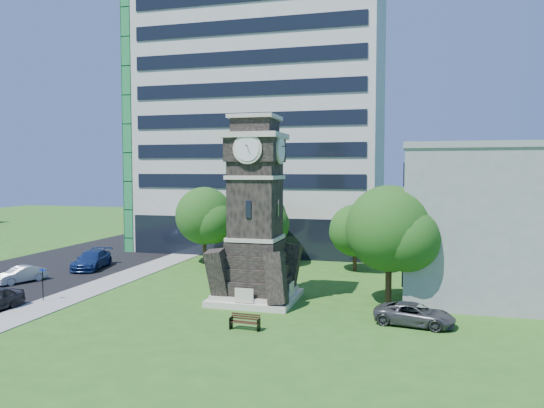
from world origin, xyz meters
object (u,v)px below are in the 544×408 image
(clock_tower, at_px, (255,222))
(car_east_lot, at_px, (414,314))
(car_street_mid, at_px, (20,275))
(car_street_north, at_px, (92,260))
(park_bench, at_px, (245,321))
(street_sign, at_px, (43,281))

(clock_tower, xyz_separation_m, car_east_lot, (10.22, -3.05, -4.67))
(car_street_mid, bearing_deg, clock_tower, 17.76)
(clock_tower, height_order, car_street_north, clock_tower)
(clock_tower, height_order, park_bench, clock_tower)
(clock_tower, distance_m, car_street_north, 19.23)
(clock_tower, bearing_deg, park_bench, -78.14)
(park_bench, xyz_separation_m, street_sign, (-14.81, 2.39, 0.94))
(car_east_lot, height_order, street_sign, street_sign)
(car_east_lot, bearing_deg, car_street_north, 79.18)
(car_east_lot, xyz_separation_m, street_sign, (-23.70, -0.88, 0.78))
(clock_tower, xyz_separation_m, car_street_north, (-17.27, 7.17, -4.50))
(car_east_lot, bearing_deg, street_sign, 101.69)
(park_bench, bearing_deg, car_street_north, 147.71)
(street_sign, bearing_deg, car_street_mid, 152.07)
(car_street_mid, bearing_deg, park_bench, 0.90)
(clock_tower, distance_m, street_sign, 14.57)
(car_east_lot, relative_size, street_sign, 1.98)
(car_east_lot, bearing_deg, car_street_mid, 92.45)
(park_bench, height_order, street_sign, street_sign)
(car_street_north, distance_m, car_east_lot, 29.32)
(clock_tower, relative_size, car_street_north, 2.26)
(car_street_mid, distance_m, street_sign, 7.31)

